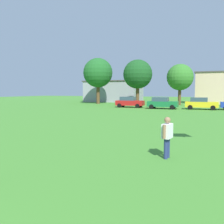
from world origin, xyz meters
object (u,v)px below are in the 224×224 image
Objects in this scene: parked_car_red_0 at (129,102)px; parked_car_green_1 at (162,103)px; adult_bystander at (167,134)px; tree_center at (138,74)px; tree_far_right at (180,77)px; parked_car_yellow_2 at (201,103)px; tree_far_left at (98,73)px.

parked_car_red_0 is 5.43m from parked_car_green_1.
tree_center reaches higher than adult_bystander.
tree_far_right reaches higher than parked_car_red_0.
adult_bystander is at bearing -79.58° from parked_car_green_1.
tree_far_right is at bearing 111.60° from parked_car_yellow_2.
parked_car_red_0 is at bearing 168.18° from parked_car_green_1.
tree_center is (-0.75, 7.23, 4.79)m from parked_car_red_0.
tree_far_right is at bearing 6.08° from tree_far_left.
tree_far_left is (-14.56, 9.16, 5.34)m from parked_car_green_1.
tree_center is at bearing 146.26° from parked_car_yellow_2.
adult_bystander is 25.94m from parked_car_green_1.
parked_car_red_0 is at bearing 31.65° from adult_bystander.
tree_far_right is (6.58, 9.73, 4.21)m from parked_car_red_0.
adult_bystander is 28.44m from parked_car_red_0.
adult_bystander is at bearing -60.96° from tree_far_left.
parked_car_red_0 reaches higher than adult_bystander.
parked_car_yellow_2 is 0.47× the size of tree_far_left.
tree_center reaches higher than parked_car_green_1.
tree_far_left is 1.10× the size of tree_center.
tree_far_left is (-9.25, 8.05, 5.34)m from parked_car_red_0.
parked_car_green_1 is 5.31m from parked_car_yellow_2.
adult_bystander is at bearing -69.41° from parked_car_red_0.
parked_car_green_1 is (-4.69, 25.51, -0.09)m from adult_bystander.
parked_car_red_0 is 1.00× the size of parked_car_green_1.
tree_far_right is at bearing 83.34° from parked_car_green_1.
parked_car_yellow_2 is at bearing 9.85° from adult_bystander.
tree_far_left reaches higher than parked_car_green_1.
parked_car_yellow_2 is at bearing -68.40° from tree_far_right.
parked_car_yellow_2 reaches higher than adult_bystander.
parked_car_yellow_2 is at bearing 8.58° from parked_car_green_1.
tree_far_left reaches higher than tree_far_right.
tree_far_right is at bearing 16.44° from adult_bystander.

